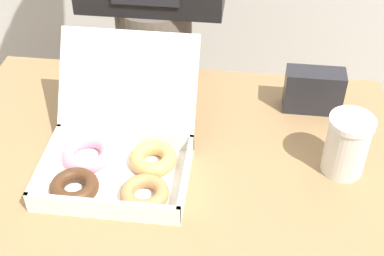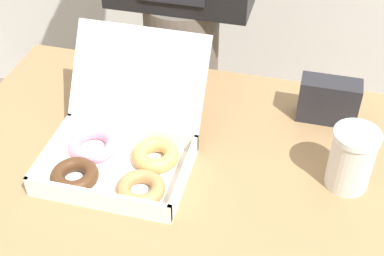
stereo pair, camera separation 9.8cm
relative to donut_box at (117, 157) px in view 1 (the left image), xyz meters
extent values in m
cube|color=white|center=(0.00, -0.03, -0.03)|extent=(0.29, 0.20, 0.01)
cube|color=white|center=(-0.14, -0.03, -0.01)|extent=(0.01, 0.20, 0.04)
cube|color=white|center=(0.14, -0.03, -0.01)|extent=(0.01, 0.20, 0.04)
cube|color=white|center=(0.00, -0.13, -0.01)|extent=(0.29, 0.01, 0.04)
cube|color=white|center=(0.00, 0.07, -0.01)|extent=(0.29, 0.01, 0.04)
cube|color=white|center=(0.00, 0.13, 0.09)|extent=(0.29, 0.12, 0.17)
torus|color=#4C2D19|center=(-0.07, -0.08, -0.02)|extent=(0.13, 0.13, 0.03)
torus|color=pink|center=(-0.07, 0.02, -0.02)|extent=(0.13, 0.13, 0.03)
torus|color=#B27F4C|center=(0.07, -0.08, -0.02)|extent=(0.13, 0.13, 0.03)
torus|color=tan|center=(0.07, 0.02, -0.01)|extent=(0.12, 0.12, 0.03)
cylinder|color=silver|center=(0.44, 0.06, 0.02)|extent=(0.08, 0.08, 0.12)
cylinder|color=white|center=(0.44, 0.06, 0.09)|extent=(0.09, 0.09, 0.01)
cube|color=#232328|center=(0.39, 0.25, 0.01)|extent=(0.13, 0.06, 0.10)
cylinder|color=#665B51|center=(-0.03, 0.58, -0.37)|extent=(0.22, 0.22, 0.81)
camera|label=1|loc=(0.24, -0.74, 0.72)|focal=50.00mm
camera|label=2|loc=(0.33, -0.73, 0.72)|focal=50.00mm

